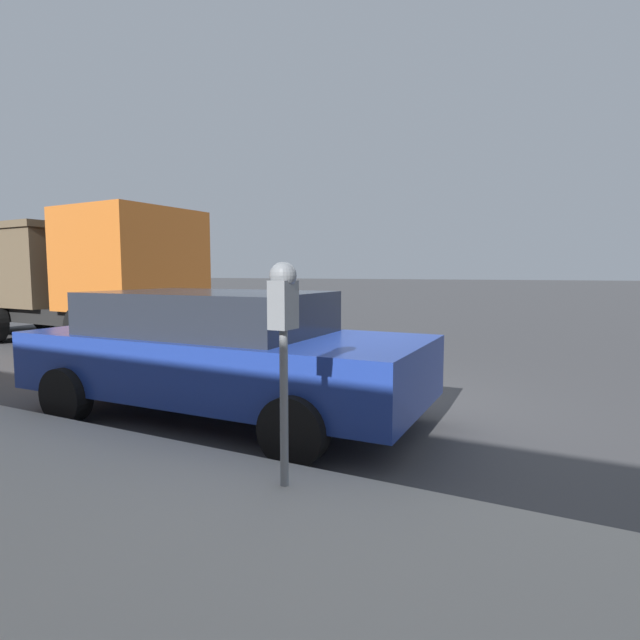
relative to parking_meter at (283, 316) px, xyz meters
name	(u,v)px	position (x,y,z in m)	size (l,w,h in m)	color
ground_plane	(324,407)	(2.58, 0.96, -1.41)	(220.00, 220.00, 0.00)	#424244
parking_meter	(283,316)	(0.00, 0.00, 0.00)	(0.21, 0.19, 1.60)	gray
car_blue	(220,351)	(1.66, 1.88, -0.62)	(2.25, 4.78, 1.48)	navy
dump_truck	(58,273)	(5.30, 9.83, 0.29)	(3.11, 8.01, 3.09)	black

